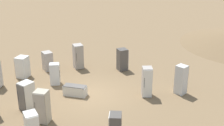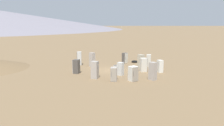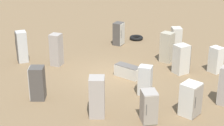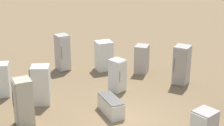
{
  "view_description": "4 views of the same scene",
  "coord_description": "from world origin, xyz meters",
  "px_view_note": "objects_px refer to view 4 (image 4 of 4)",
  "views": [
    {
      "loc": [
        -9.8,
        -14.75,
        9.2
      ],
      "look_at": [
        1.3,
        -0.54,
        2.0
      ],
      "focal_mm": 50.0,
      "sensor_mm": 36.0,
      "label": 1
    },
    {
      "loc": [
        -0.29,
        26.97,
        5.84
      ],
      "look_at": [
        -0.04,
        -0.58,
        0.82
      ],
      "focal_mm": 35.0,
      "sensor_mm": 36.0,
      "label": 2
    },
    {
      "loc": [
        5.0,
        18.49,
        8.41
      ],
      "look_at": [
        -0.02,
        0.24,
        0.8
      ],
      "focal_mm": 60.0,
      "sensor_mm": 36.0,
      "label": 3
    },
    {
      "loc": [
        2.09,
        -12.57,
        7.06
      ],
      "look_at": [
        -0.95,
        1.26,
        1.87
      ],
      "focal_mm": 60.0,
      "sensor_mm": 36.0,
      "label": 4
    }
  ],
  "objects_px": {
    "discarded_fridge_12": "(182,65)",
    "discarded_fridge_5": "(117,75)",
    "discarded_fridge_0": "(3,80)",
    "discarded_fridge_8": "(142,59)",
    "discarded_fridge_3": "(111,106)",
    "discarded_fridge_4": "(63,52)",
    "discarded_fridge_1": "(104,56)",
    "discarded_fridge_6": "(41,85)",
    "discarded_fridge_10": "(23,102)"
  },
  "relations": [
    {
      "from": "discarded_fridge_5",
      "to": "discarded_fridge_1",
      "type": "bearing_deg",
      "value": -121.03
    },
    {
      "from": "discarded_fridge_4",
      "to": "discarded_fridge_8",
      "type": "height_order",
      "value": "discarded_fridge_4"
    },
    {
      "from": "discarded_fridge_4",
      "to": "discarded_fridge_12",
      "type": "xyz_separation_m",
      "value": [
        6.08,
        -0.56,
        -0.01
      ]
    },
    {
      "from": "discarded_fridge_3",
      "to": "discarded_fridge_5",
      "type": "bearing_deg",
      "value": -121.79
    },
    {
      "from": "discarded_fridge_6",
      "to": "discarded_fridge_12",
      "type": "xyz_separation_m",
      "value": [
        5.64,
        3.41,
        0.1
      ]
    },
    {
      "from": "discarded_fridge_0",
      "to": "discarded_fridge_8",
      "type": "distance_m",
      "value": 6.91
    },
    {
      "from": "discarded_fridge_0",
      "to": "discarded_fridge_4",
      "type": "bearing_deg",
      "value": -43.27
    },
    {
      "from": "discarded_fridge_3",
      "to": "discarded_fridge_6",
      "type": "bearing_deg",
      "value": -41.78
    },
    {
      "from": "discarded_fridge_5",
      "to": "discarded_fridge_10",
      "type": "distance_m",
      "value": 4.71
    },
    {
      "from": "discarded_fridge_4",
      "to": "discarded_fridge_6",
      "type": "bearing_deg",
      "value": 52.07
    },
    {
      "from": "discarded_fridge_0",
      "to": "discarded_fridge_3",
      "type": "distance_m",
      "value": 5.06
    },
    {
      "from": "discarded_fridge_5",
      "to": "discarded_fridge_10",
      "type": "height_order",
      "value": "discarded_fridge_10"
    },
    {
      "from": "discarded_fridge_1",
      "to": "discarded_fridge_6",
      "type": "distance_m",
      "value": 4.72
    },
    {
      "from": "discarded_fridge_1",
      "to": "discarded_fridge_4",
      "type": "height_order",
      "value": "discarded_fridge_4"
    },
    {
      "from": "discarded_fridge_1",
      "to": "discarded_fridge_8",
      "type": "xyz_separation_m",
      "value": [
        1.98,
        0.06,
        -0.05
      ]
    },
    {
      "from": "discarded_fridge_4",
      "to": "discarded_fridge_5",
      "type": "bearing_deg",
      "value": 104.39
    },
    {
      "from": "discarded_fridge_0",
      "to": "discarded_fridge_12",
      "type": "bearing_deg",
      "value": -88.79
    },
    {
      "from": "discarded_fridge_0",
      "to": "discarded_fridge_8",
      "type": "relative_size",
      "value": 1.04
    },
    {
      "from": "discarded_fridge_5",
      "to": "discarded_fridge_6",
      "type": "relative_size",
      "value": 0.89
    },
    {
      "from": "discarded_fridge_1",
      "to": "discarded_fridge_8",
      "type": "distance_m",
      "value": 1.98
    },
    {
      "from": "discarded_fridge_6",
      "to": "discarded_fridge_12",
      "type": "relative_size",
      "value": 0.9
    },
    {
      "from": "discarded_fridge_1",
      "to": "discarded_fridge_12",
      "type": "xyz_separation_m",
      "value": [
        4.01,
        -1.02,
        0.17
      ]
    },
    {
      "from": "discarded_fridge_4",
      "to": "discarded_fridge_3",
      "type": "bearing_deg",
      "value": 85.29
    },
    {
      "from": "discarded_fridge_1",
      "to": "discarded_fridge_5",
      "type": "relative_size",
      "value": 1.02
    },
    {
      "from": "discarded_fridge_5",
      "to": "discarded_fridge_12",
      "type": "height_order",
      "value": "discarded_fridge_12"
    },
    {
      "from": "discarded_fridge_3",
      "to": "discarded_fridge_5",
      "type": "relative_size",
      "value": 1.01
    },
    {
      "from": "discarded_fridge_0",
      "to": "discarded_fridge_8",
      "type": "bearing_deg",
      "value": -74.06
    },
    {
      "from": "discarded_fridge_1",
      "to": "discarded_fridge_5",
      "type": "height_order",
      "value": "discarded_fridge_1"
    },
    {
      "from": "discarded_fridge_0",
      "to": "discarded_fridge_12",
      "type": "relative_size",
      "value": 0.8
    },
    {
      "from": "discarded_fridge_10",
      "to": "discarded_fridge_5",
      "type": "bearing_deg",
      "value": -74.12
    },
    {
      "from": "discarded_fridge_1",
      "to": "discarded_fridge_8",
      "type": "height_order",
      "value": "discarded_fridge_1"
    },
    {
      "from": "discarded_fridge_0",
      "to": "discarded_fridge_8",
      "type": "xyz_separation_m",
      "value": [
        5.56,
        4.11,
        -0.03
      ]
    },
    {
      "from": "discarded_fridge_6",
      "to": "discarded_fridge_10",
      "type": "xyz_separation_m",
      "value": [
        0.08,
        -1.84,
        0.08
      ]
    },
    {
      "from": "discarded_fridge_0",
      "to": "discarded_fridge_3",
      "type": "relative_size",
      "value": 0.99
    },
    {
      "from": "discarded_fridge_6",
      "to": "discarded_fridge_10",
      "type": "distance_m",
      "value": 1.84
    },
    {
      "from": "discarded_fridge_4",
      "to": "discarded_fridge_12",
      "type": "height_order",
      "value": "discarded_fridge_4"
    },
    {
      "from": "discarded_fridge_3",
      "to": "discarded_fridge_4",
      "type": "height_order",
      "value": "discarded_fridge_4"
    },
    {
      "from": "discarded_fridge_8",
      "to": "discarded_fridge_12",
      "type": "distance_m",
      "value": 2.31
    },
    {
      "from": "discarded_fridge_8",
      "to": "discarded_fridge_4",
      "type": "bearing_deg",
      "value": -167.15
    },
    {
      "from": "discarded_fridge_10",
      "to": "discarded_fridge_0",
      "type": "bearing_deg",
      "value": 4.42
    },
    {
      "from": "discarded_fridge_12",
      "to": "discarded_fridge_5",
      "type": "bearing_deg",
      "value": 43.5
    },
    {
      "from": "discarded_fridge_3",
      "to": "discarded_fridge_10",
      "type": "xyz_separation_m",
      "value": [
        -2.98,
        -1.57,
        0.58
      ]
    },
    {
      "from": "discarded_fridge_1",
      "to": "discarded_fridge_5",
      "type": "distance_m",
      "value": 2.77
    },
    {
      "from": "discarded_fridge_1",
      "to": "discarded_fridge_3",
      "type": "bearing_deg",
      "value": -106.73
    },
    {
      "from": "discarded_fridge_3",
      "to": "discarded_fridge_12",
      "type": "distance_m",
      "value": 4.54
    },
    {
      "from": "discarded_fridge_3",
      "to": "discarded_fridge_5",
      "type": "xyz_separation_m",
      "value": [
        -0.19,
        2.23,
        0.41
      ]
    },
    {
      "from": "discarded_fridge_4",
      "to": "discarded_fridge_5",
      "type": "xyz_separation_m",
      "value": [
        3.31,
        -2.02,
        -0.19
      ]
    },
    {
      "from": "discarded_fridge_3",
      "to": "discarded_fridge_4",
      "type": "xyz_separation_m",
      "value": [
        -3.5,
        4.24,
        0.6
      ]
    },
    {
      "from": "discarded_fridge_3",
      "to": "discarded_fridge_8",
      "type": "height_order",
      "value": "discarded_fridge_8"
    },
    {
      "from": "discarded_fridge_1",
      "to": "discarded_fridge_8",
      "type": "bearing_deg",
      "value": -31.74
    }
  ]
}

